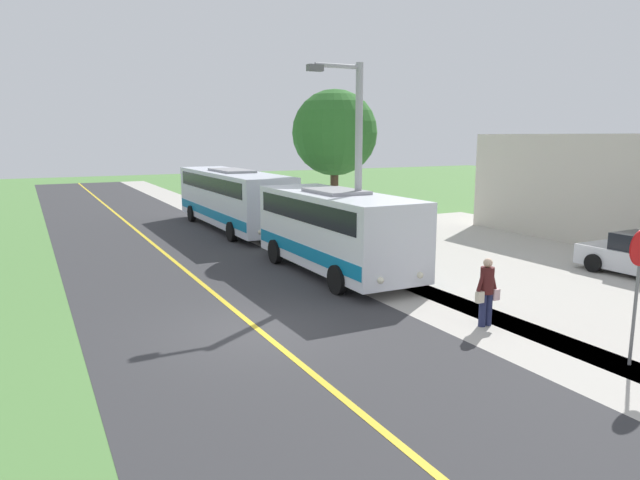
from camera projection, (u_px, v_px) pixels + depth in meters
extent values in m
plane|color=#548442|center=(259.00, 330.00, 14.08)|extent=(120.00, 120.00, 0.00)
cube|color=#333335|center=(259.00, 330.00, 14.08)|extent=(8.00, 100.00, 0.01)
cube|color=#B2ADA3|center=(428.00, 302.00, 16.43)|extent=(2.40, 100.00, 0.01)
cube|color=gold|center=(259.00, 330.00, 14.08)|extent=(0.16, 100.00, 0.00)
cube|color=white|center=(336.00, 228.00, 19.66)|extent=(2.50, 7.73, 2.45)
cube|color=#0C72A5|center=(336.00, 248.00, 19.78)|extent=(2.54, 7.58, 0.44)
cube|color=black|center=(336.00, 209.00, 19.54)|extent=(2.54, 6.96, 0.70)
cube|color=gray|center=(336.00, 191.00, 19.43)|extent=(1.50, 2.32, 0.12)
cylinder|color=black|center=(406.00, 271.00, 18.33)|extent=(0.25, 0.90, 0.90)
cylinder|color=black|center=(337.00, 280.00, 17.20)|extent=(0.25, 0.90, 0.90)
cylinder|color=black|center=(334.00, 246.00, 22.52)|extent=(0.25, 0.90, 0.90)
cylinder|color=black|center=(275.00, 252.00, 21.39)|extent=(0.25, 0.90, 0.90)
sphere|color=#F2EACC|center=(420.00, 275.00, 16.73)|extent=(0.20, 0.20, 0.20)
sphere|color=#F2EACC|center=(381.00, 280.00, 16.11)|extent=(0.20, 0.20, 0.20)
cube|color=silver|center=(232.00, 197.00, 29.22)|extent=(2.49, 11.14, 2.58)
cube|color=#0C72A5|center=(233.00, 211.00, 29.35)|extent=(2.53, 10.92, 0.44)
cube|color=black|center=(232.00, 183.00, 29.08)|extent=(2.53, 10.03, 0.70)
cube|color=gray|center=(232.00, 170.00, 28.98)|extent=(1.49, 3.34, 0.12)
cylinder|color=black|center=(282.00, 228.00, 26.97)|extent=(0.25, 0.90, 0.90)
cylinder|color=black|center=(231.00, 232.00, 25.85)|extent=(0.25, 0.90, 0.90)
cylinder|color=black|center=(234.00, 211.00, 33.01)|extent=(0.25, 0.90, 0.90)
cylinder|color=black|center=(191.00, 214.00, 31.89)|extent=(0.25, 0.90, 0.90)
sphere|color=#F2EACC|center=(290.00, 230.00, 24.80)|extent=(0.20, 0.20, 0.20)
sphere|color=#F2EACC|center=(260.00, 232.00, 24.19)|extent=(0.20, 0.20, 0.20)
cylinder|color=#1E2347|center=(488.00, 309.00, 14.37)|extent=(0.18, 0.18, 0.84)
cylinder|color=#1E2347|center=(482.00, 310.00, 14.28)|extent=(0.18, 0.18, 0.84)
cylinder|color=#4C1919|center=(487.00, 280.00, 14.19)|extent=(0.34, 0.34, 0.67)
sphere|color=beige|center=(488.00, 263.00, 14.11)|extent=(0.23, 0.23, 0.23)
cylinder|color=#4C1919|center=(493.00, 278.00, 14.27)|extent=(0.28, 0.10, 0.60)
cube|color=beige|center=(496.00, 295.00, 14.33)|extent=(0.20, 0.12, 0.28)
cylinder|color=#4C1919|center=(482.00, 280.00, 14.10)|extent=(0.28, 0.10, 0.60)
cube|color=beige|center=(480.00, 297.00, 14.10)|extent=(0.20, 0.12, 0.28)
cylinder|color=slate|center=(634.00, 314.00, 11.75)|extent=(0.07, 0.07, 2.20)
cylinder|color=#9E9EA3|center=(358.00, 173.00, 18.88)|extent=(0.24, 0.24, 7.02)
cylinder|color=#9E9EA3|center=(338.00, 66.00, 17.92)|extent=(1.60, 0.14, 0.14)
cube|color=#59595B|center=(315.00, 68.00, 17.57)|extent=(0.50, 0.24, 0.20)
cylinder|color=black|center=(594.00, 263.00, 20.06)|extent=(0.24, 0.65, 0.64)
cylinder|color=black|center=(625.00, 258.00, 20.92)|extent=(0.24, 0.65, 0.64)
cylinder|color=#4C3826|center=(334.00, 204.00, 25.56)|extent=(0.36, 0.36, 3.45)
sphere|color=#2D6B28|center=(335.00, 133.00, 25.00)|extent=(3.73, 3.73, 3.73)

